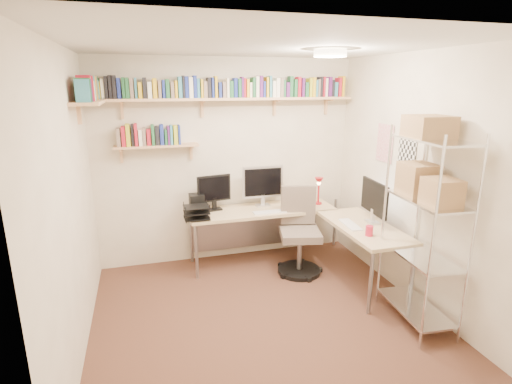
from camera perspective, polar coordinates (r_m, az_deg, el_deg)
ground at (r=4.10m, az=0.91°, el=-17.12°), size 3.20×3.20×0.00m
room_shell at (r=3.52m, az=1.08°, el=4.68°), size 3.24×3.04×2.52m
wall_shelves at (r=4.65m, az=-8.89°, el=13.03°), size 3.12×1.09×0.80m
corner_desk at (r=4.76m, az=3.12°, el=-3.19°), size 2.15×1.78×1.21m
office_chair at (r=4.80m, az=6.19°, el=-6.42°), size 0.55×0.56×1.02m
wire_rack at (r=3.81m, az=23.15°, el=1.17°), size 0.46×0.82×1.93m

